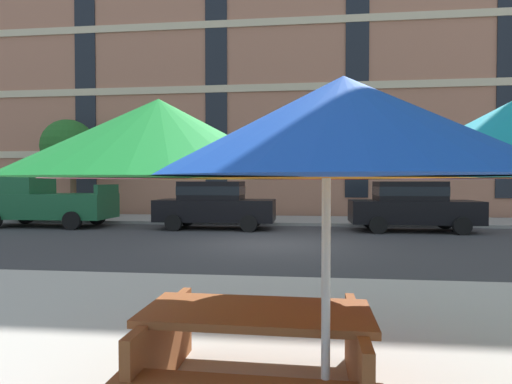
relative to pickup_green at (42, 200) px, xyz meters
name	(u,v)px	position (x,y,z in m)	size (l,w,h in m)	color
ground_plane	(271,244)	(9.37, -3.70, -1.03)	(120.00, 120.00, 0.00)	#38383A
sidewalk_far	(283,220)	(9.37, 3.10, -0.97)	(56.00, 3.60, 0.12)	gray
apartment_building	(290,57)	(9.37, 11.29, 8.57)	(41.39, 12.08, 19.20)	#A87056
pickup_green	(42,200)	(0.00, 0.00, 0.00)	(5.10, 2.12, 2.20)	#195933
sedan_black	(214,203)	(6.95, 0.00, -0.08)	(4.40, 1.98, 1.78)	black
sedan_black_midblock	(412,205)	(14.10, 0.00, -0.08)	(4.40, 1.98, 1.78)	black
street_tree_left	(74,150)	(-0.66, 3.52, 2.25)	(2.87, 2.53, 4.74)	brown
patio_umbrella	(326,149)	(10.43, -12.70, 0.97)	(3.82, 3.82, 2.26)	silver
picnic_table	(257,344)	(9.92, -12.22, -0.54)	(1.83, 1.56, 0.77)	brown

